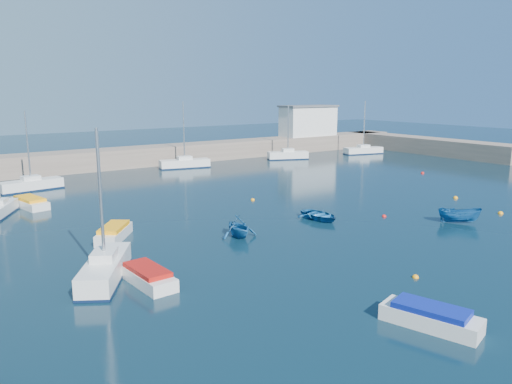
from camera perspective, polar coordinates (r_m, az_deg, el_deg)
ground at (r=35.91m, az=17.69°, el=-5.87°), size 220.00×220.00×0.00m
back_wall at (r=72.58m, az=-12.35°, el=4.06°), size 96.00×4.50×2.60m
right_arm at (r=89.24m, az=18.77°, el=5.07°), size 4.50×32.00×2.60m
harbor_office at (r=88.14m, az=5.99°, el=8.02°), size 10.00×4.00×5.00m
sailboat_1 at (r=29.39m, az=-16.86°, el=-8.32°), size 4.77×6.35×8.48m
sailboat_3 at (r=47.47m, az=-27.12°, el=-1.73°), size 3.40×4.92×6.55m
sailboat_5 at (r=57.86m, az=-24.30°, el=0.77°), size 6.49×2.69×8.37m
sailboat_6 at (r=68.96m, az=-8.15°, el=3.28°), size 7.02×3.27×8.94m
sailboat_7 at (r=77.06m, az=3.66°, el=4.25°), size 6.37×3.91×8.28m
sailboat_8 at (r=85.46m, az=12.16°, el=4.69°), size 6.89×3.44×8.73m
motorboat_0 at (r=28.27m, az=-12.30°, el=-9.35°), size 1.78×4.37×0.96m
motorboat_1 at (r=36.99m, az=-15.91°, el=-4.48°), size 3.69×4.20×1.02m
motorboat_2 at (r=49.54m, az=-24.41°, el=-1.11°), size 2.54×4.87×0.95m
motorboat_3 at (r=24.25m, az=19.34°, el=-13.33°), size 2.70×4.57×1.01m
dinghy_center at (r=41.19m, az=7.27°, el=-2.64°), size 2.74×3.76×0.76m
dinghy_left at (r=36.01m, az=-2.02°, el=-3.95°), size 2.96×3.32×1.59m
dinghy_right at (r=42.96m, az=22.25°, el=-2.48°), size 3.15×3.25×1.27m
buoy_0 at (r=30.03m, az=17.75°, el=-9.31°), size 0.38×0.38×0.38m
buoy_1 at (r=43.26m, az=14.42°, el=-2.75°), size 0.38×0.38×0.38m
buoy_2 at (r=52.80m, az=21.84°, el=-0.67°), size 0.46×0.46×0.46m
buoy_3 at (r=48.12m, az=-0.37°, el=-0.95°), size 0.40×0.40×0.40m
buoy_4 at (r=67.23m, az=18.49°, el=2.03°), size 0.43×0.43×0.43m
buoy_5 at (r=47.78m, az=26.15°, el=-2.25°), size 0.46×0.46×0.46m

